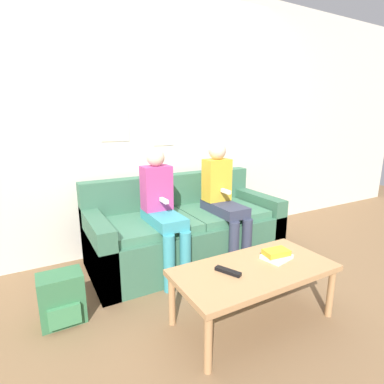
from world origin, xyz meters
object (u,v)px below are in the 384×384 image
(couch, at_px, (185,231))
(tv_remote, at_px, (228,271))
(person_left, at_px, (163,208))
(person_right, at_px, (223,197))
(coffee_table, at_px, (254,273))
(backpack, at_px, (62,299))

(couch, distance_m, tv_remote, 1.04)
(couch, xyz_separation_m, tv_remote, (-0.23, -1.01, 0.12))
(couch, distance_m, person_left, 0.48)
(couch, relative_size, tv_remote, 10.35)
(person_left, xyz_separation_m, person_right, (0.61, 0.00, 0.02))
(coffee_table, relative_size, person_left, 0.98)
(person_right, bearing_deg, backpack, -169.77)
(couch, distance_m, coffee_table, 1.04)
(person_left, relative_size, backpack, 3.18)
(person_right, bearing_deg, couch, 149.44)
(person_left, bearing_deg, person_right, 0.45)
(person_left, distance_m, tv_remote, 0.85)
(couch, xyz_separation_m, person_left, (-0.30, -0.18, 0.32))
(person_right, bearing_deg, tv_remote, -122.92)
(couch, xyz_separation_m, backpack, (-1.14, -0.44, -0.10))
(couch, height_order, tv_remote, couch)
(tv_remote, height_order, backpack, tv_remote)
(person_left, distance_m, backpack, 0.97)
(couch, xyz_separation_m, person_right, (0.30, -0.18, 0.34))
(coffee_table, distance_m, backpack, 1.26)
(tv_remote, bearing_deg, backpack, 123.18)
(backpack, bearing_deg, coffee_table, -28.36)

